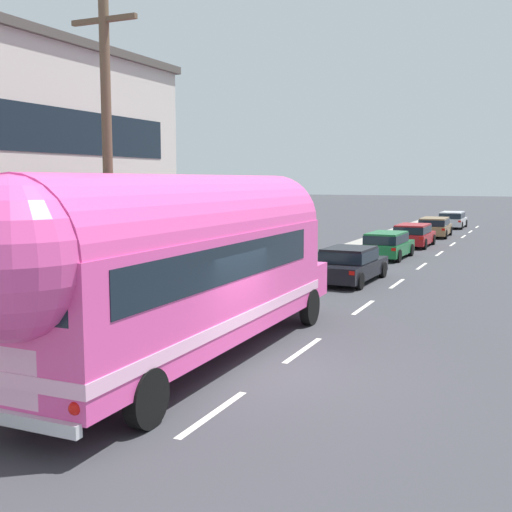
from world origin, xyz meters
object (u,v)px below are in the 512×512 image
at_px(painted_bus, 180,262).
at_px(car_fifth, 452,219).
at_px(car_lead, 349,263).
at_px(utility_pole, 108,162).
at_px(car_third, 413,234).
at_px(car_fourth, 435,226).
at_px(car_second, 387,243).

height_order(painted_bus, car_fifth, painted_bus).
bearing_deg(car_lead, utility_pole, -102.98).
relative_size(painted_bus, car_third, 2.85).
bearing_deg(car_third, car_lead, -89.41).
bearing_deg(car_lead, painted_bus, -90.27).
relative_size(car_lead, car_fourth, 1.02).
xyz_separation_m(painted_bus, car_second, (-0.22, 20.64, -1.52)).
xyz_separation_m(utility_pole, car_third, (2.53, 25.93, -3.64)).
relative_size(car_fourth, car_fifth, 1.05).
height_order(utility_pole, car_fourth, utility_pole).
distance_m(car_third, car_fifth, 16.21).
relative_size(car_third, car_fourth, 0.95).
xyz_separation_m(utility_pole, car_second, (2.40, 19.56, -3.64)).
height_order(utility_pole, car_third, utility_pole).
height_order(painted_bus, car_second, painted_bus).
distance_m(car_second, car_fifth, 22.59).
bearing_deg(car_second, car_lead, -87.96).
bearing_deg(painted_bus, car_fifth, 89.85).
bearing_deg(car_fourth, car_fifth, 89.59).
height_order(car_lead, car_fourth, same).
bearing_deg(car_fourth, car_second, -91.14).
bearing_deg(car_fourth, car_third, -91.09).
bearing_deg(car_lead, car_second, 92.04).
bearing_deg(painted_bus, car_fourth, 89.92).
bearing_deg(utility_pole, car_fourth, 85.40).
xyz_separation_m(car_lead, car_third, (-0.15, 14.32, 0.04)).
xyz_separation_m(car_second, car_fourth, (0.27, 13.59, 0.01)).
bearing_deg(car_third, painted_bus, -89.81).
distance_m(car_lead, car_third, 14.32).
bearing_deg(car_third, car_fifth, 89.29).
relative_size(car_lead, car_fifth, 1.06).
height_order(utility_pole, car_second, utility_pole).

